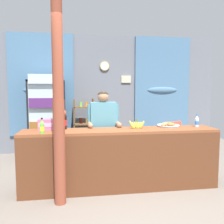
# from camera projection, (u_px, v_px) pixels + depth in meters

# --- Properties ---
(ground_plane) EXTENTS (7.47, 7.47, 0.00)m
(ground_plane) POSITION_uv_depth(u_px,v_px,m) (119.00, 173.00, 4.42)
(ground_plane) COLOR slate
(back_wall_curtained) EXTENTS (5.58, 0.22, 2.86)m
(back_wall_curtained) POSITION_uv_depth(u_px,v_px,m) (107.00, 93.00, 5.98)
(back_wall_curtained) COLOR slate
(back_wall_curtained) RESTS_ON ground
(stall_counter) EXTENTS (3.01, 0.51, 0.93)m
(stall_counter) POSITION_uv_depth(u_px,v_px,m) (122.00, 154.00, 3.59)
(stall_counter) COLOR brown
(stall_counter) RESTS_ON ground
(timber_post) EXTENTS (0.18, 0.16, 2.82)m
(timber_post) POSITION_uv_depth(u_px,v_px,m) (58.00, 104.00, 3.10)
(timber_post) COLOR brown
(timber_post) RESTS_ON ground
(drink_fridge) EXTENTS (0.78, 0.68, 1.86)m
(drink_fridge) POSITION_uv_depth(u_px,v_px,m) (47.00, 112.00, 5.34)
(drink_fridge) COLOR black
(drink_fridge) RESTS_ON ground
(bottle_shelf_rack) EXTENTS (0.48, 0.28, 1.33)m
(bottle_shelf_rack) POSITION_uv_depth(u_px,v_px,m) (84.00, 126.00, 5.61)
(bottle_shelf_rack) COLOR brown
(bottle_shelf_rack) RESTS_ON ground
(plastic_lawn_chair) EXTENTS (0.59, 0.59, 0.86)m
(plastic_lawn_chair) POSITION_uv_depth(u_px,v_px,m) (169.00, 138.00, 5.19)
(plastic_lawn_chair) COLOR #E5563D
(plastic_lawn_chair) RESTS_ON ground
(shopkeeper) EXTENTS (0.55, 0.42, 1.51)m
(shopkeeper) POSITION_uv_depth(u_px,v_px,m) (103.00, 124.00, 4.06)
(shopkeeper) COLOR #28282D
(shopkeeper) RESTS_ON ground
(soda_bottle_cola) EXTENTS (0.10, 0.10, 0.33)m
(soda_bottle_cola) POSITION_uv_depth(u_px,v_px,m) (64.00, 120.00, 3.68)
(soda_bottle_cola) COLOR black
(soda_bottle_cola) RESTS_ON stall_counter
(soda_bottle_lime_soda) EXTENTS (0.07, 0.07, 0.22)m
(soda_bottle_lime_soda) POSITION_uv_depth(u_px,v_px,m) (42.00, 127.00, 3.31)
(soda_bottle_lime_soda) COLOR #75C64C
(soda_bottle_lime_soda) RESTS_ON stall_counter
(soda_bottle_water) EXTENTS (0.06, 0.06, 0.21)m
(soda_bottle_water) POSITION_uv_depth(u_px,v_px,m) (197.00, 121.00, 3.91)
(soda_bottle_water) COLOR silver
(soda_bottle_water) RESTS_ON stall_counter
(snack_box_wafer) EXTENTS (0.23, 0.15, 0.17)m
(snack_box_wafer) POSITION_uv_depth(u_px,v_px,m) (46.00, 124.00, 3.62)
(snack_box_wafer) COLOR #B76699
(snack_box_wafer) RESTS_ON stall_counter
(pastry_tray) EXTENTS (0.37, 0.37, 0.07)m
(pastry_tray) POSITION_uv_depth(u_px,v_px,m) (168.00, 125.00, 3.94)
(pastry_tray) COLOR #BCBCC1
(pastry_tray) RESTS_ON stall_counter
(banana_bunch) EXTENTS (0.27, 0.06, 0.16)m
(banana_bunch) POSITION_uv_depth(u_px,v_px,m) (137.00, 125.00, 3.74)
(banana_bunch) COLOR #B7C647
(banana_bunch) RESTS_ON stall_counter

